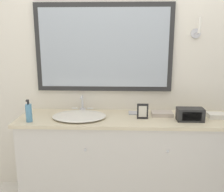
% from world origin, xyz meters
% --- Properties ---
extents(wall_back, '(8.00, 0.18, 2.55)m').
position_xyz_m(wall_back, '(-0.01, 0.55, 1.28)').
color(wall_back, silver).
rests_on(wall_back, ground_plane).
extents(vanity_counter, '(1.97, 0.52, 0.85)m').
position_xyz_m(vanity_counter, '(0.00, 0.26, 0.43)').
color(vanity_counter, beige).
rests_on(vanity_counter, ground_plane).
extents(sink_basin, '(0.49, 0.43, 0.16)m').
position_xyz_m(sink_basin, '(-0.43, 0.24, 0.87)').
color(sink_basin, silver).
rests_on(sink_basin, vanity_counter).
extents(soap_bottle, '(0.05, 0.05, 0.20)m').
position_xyz_m(soap_bottle, '(-0.84, 0.11, 0.93)').
color(soap_bottle, teal).
rests_on(soap_bottle, vanity_counter).
extents(appliance_box, '(0.23, 0.12, 0.11)m').
position_xyz_m(appliance_box, '(0.56, 0.19, 0.91)').
color(appliance_box, black).
rests_on(appliance_box, vanity_counter).
extents(picture_frame, '(0.10, 0.01, 0.14)m').
position_xyz_m(picture_frame, '(0.15, 0.22, 0.92)').
color(picture_frame, black).
rests_on(picture_frame, vanity_counter).
extents(hand_towel_near_sink, '(0.16, 0.12, 0.04)m').
position_xyz_m(hand_towel_near_sink, '(0.82, 0.28, 0.87)').
color(hand_towel_near_sink, silver).
rests_on(hand_towel_near_sink, vanity_counter).
extents(hand_towel_far_corner, '(0.19, 0.13, 0.04)m').
position_xyz_m(hand_towel_far_corner, '(0.34, 0.32, 0.87)').
color(hand_towel_far_corner, '#B7A899').
rests_on(hand_towel_far_corner, vanity_counter).
extents(metal_tray, '(0.15, 0.11, 0.01)m').
position_xyz_m(metal_tray, '(0.10, 0.39, 0.85)').
color(metal_tray, '#ADADB2').
rests_on(metal_tray, vanity_counter).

